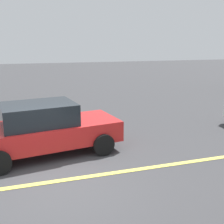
% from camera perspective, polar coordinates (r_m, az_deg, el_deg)
% --- Properties ---
extents(ground_plane, '(80.00, 80.00, 0.00)m').
position_cam_1_polar(ground_plane, '(6.91, -11.41, -13.84)').
color(ground_plane, '#38383A').
extents(lane_marking_centre, '(28.00, 0.16, 0.01)m').
position_cam_1_polar(lane_marking_centre, '(7.75, 11.60, -10.62)').
color(lane_marking_centre, '#E0D14C').
extents(car_red_crossing, '(4.41, 2.42, 1.54)m').
position_cam_1_polar(car_red_crossing, '(8.32, -13.69, -3.29)').
color(car_red_crossing, red).
rests_on(car_red_crossing, ground_plane).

